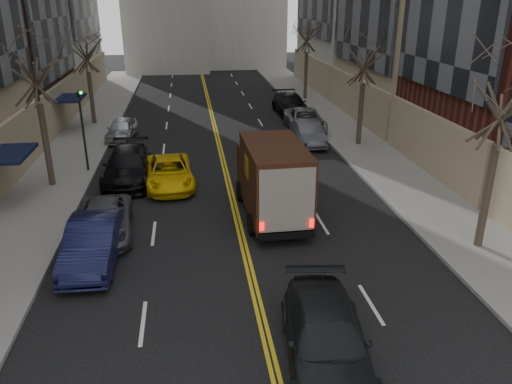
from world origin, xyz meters
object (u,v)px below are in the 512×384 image
Objects in this scene: observer_sedan at (326,339)px; taxi at (169,172)px; ups_truck at (272,180)px; pedestrian at (257,175)px.

taxi is (-4.33, 13.83, -0.06)m from observer_sedan.
ups_truck reaches higher than taxi.
observer_sedan is 1.08× the size of taxi.
observer_sedan is 2.93× the size of pedestrian.
observer_sedan is 14.49m from taxi.
observer_sedan reaches higher than taxi.
taxi is at bearing 114.30° from observer_sedan.
taxi is 4.52m from pedestrian.
pedestrian is at bearing 97.36° from observer_sedan.
ups_truck is 1.15× the size of observer_sedan.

